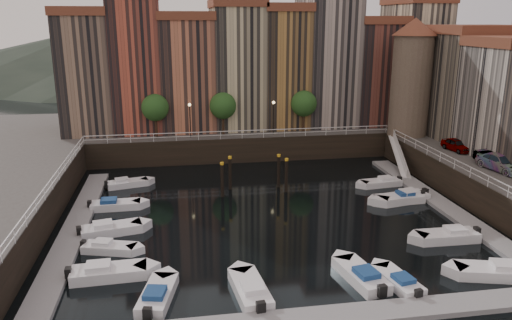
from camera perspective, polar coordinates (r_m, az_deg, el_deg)
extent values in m
plane|color=black|center=(44.89, 1.22, -5.92)|extent=(200.00, 200.00, 0.00)
cube|color=black|center=(69.10, -2.72, 3.15)|extent=(80.00, 20.00, 3.00)
cube|color=gray|center=(44.06, -19.88, -7.11)|extent=(2.00, 28.00, 0.35)
cube|color=gray|center=(49.41, 20.32, -4.66)|extent=(2.00, 28.00, 0.35)
cube|color=gray|center=(30.09, 7.44, -17.47)|extent=(30.00, 2.00, 0.35)
cone|color=#2D382D|center=(152.93, -18.08, 11.43)|extent=(80.00, 80.00, 14.00)
cone|color=#2D382D|center=(151.71, -4.65, 12.87)|extent=(100.00, 100.00, 18.00)
cone|color=#2D382D|center=(158.70, 8.35, 11.80)|extent=(70.00, 70.00, 12.00)
cube|color=#846954|center=(65.64, -18.56, 9.21)|extent=(6.00, 10.00, 14.00)
cube|color=brown|center=(65.31, -19.15, 15.74)|extent=(6.30, 10.30, 1.00)
cube|color=#AF4C37|center=(64.88, -13.41, 10.41)|extent=(5.80, 10.00, 16.00)
cube|color=#BC6D4D|center=(64.88, -7.85, 9.58)|extent=(6.50, 10.00, 13.50)
cube|color=brown|center=(64.51, -8.10, 15.99)|extent=(6.80, 10.30, 1.00)
cube|color=#C8B98D|center=(65.28, -2.20, 10.41)|extent=(6.20, 10.00, 15.00)
cube|color=brown|center=(65.03, -2.28, 17.45)|extent=(6.50, 10.30, 1.00)
cube|color=#A1753B|center=(66.30, 2.94, 10.27)|extent=(5.60, 10.00, 14.50)
cube|color=brown|center=(66.01, 3.04, 16.98)|extent=(5.90, 10.30, 1.00)
cube|color=#AB9A8E|center=(67.74, 8.02, 11.11)|extent=(6.40, 10.00, 16.50)
cube|color=brown|center=(69.98, 12.89, 9.57)|extent=(6.00, 10.00, 13.00)
cube|color=brown|center=(69.61, 13.25, 15.30)|extent=(6.30, 10.30, 1.00)
cube|color=beige|center=(72.30, 17.40, 10.44)|extent=(5.90, 10.00, 15.50)
cube|color=brown|center=(72.11, 17.95, 16.97)|extent=(6.20, 10.30, 1.00)
cube|color=#736857|center=(63.53, 23.54, 7.62)|extent=(9.00, 8.00, 12.00)
cube|color=brown|center=(63.09, 24.20, 13.45)|extent=(9.30, 8.30, 1.00)
cylinder|color=#6B5B4C|center=(62.49, 17.24, 8.10)|extent=(4.60, 4.60, 12.00)
cone|color=brown|center=(62.03, 17.76, 14.33)|extent=(5.20, 5.20, 2.00)
cylinder|color=black|center=(60.52, -11.33, 3.65)|extent=(0.30, 0.30, 2.40)
sphere|color=#1E4719|center=(60.07, -11.46, 5.89)|extent=(3.20, 3.20, 3.20)
cylinder|color=black|center=(60.75, -3.76, 3.97)|extent=(0.30, 0.30, 2.40)
sphere|color=#1E4719|center=(60.30, -3.80, 6.20)|extent=(3.20, 3.20, 3.20)
cylinder|color=black|center=(62.48, 5.42, 4.27)|extent=(0.30, 0.30, 2.40)
sphere|color=#1E4719|center=(62.05, 5.48, 6.44)|extent=(3.20, 3.20, 3.20)
cylinder|color=black|center=(59.36, -7.53, 4.38)|extent=(0.12, 0.12, 4.00)
sphere|color=#FFD88C|center=(59.00, -7.60, 6.28)|extent=(0.36, 0.36, 0.36)
cylinder|color=black|center=(60.48, 2.00, 4.72)|extent=(0.12, 0.12, 4.00)
sphere|color=#FFD88C|center=(60.13, 2.02, 6.59)|extent=(0.36, 0.36, 0.36)
cube|color=white|center=(58.89, -1.60, 3.37)|extent=(36.00, 0.08, 0.08)
cube|color=white|center=(58.98, -1.60, 2.95)|extent=(36.00, 0.06, 0.06)
cube|color=white|center=(49.20, 22.56, -0.36)|extent=(0.08, 34.00, 0.08)
cube|color=white|center=(49.32, 22.51, -0.86)|extent=(0.06, 34.00, 0.06)
cube|color=white|center=(43.19, -22.69, -2.52)|extent=(0.08, 34.00, 0.08)
cube|color=white|center=(43.32, -22.63, -3.08)|extent=(0.06, 34.00, 0.06)
cube|color=white|center=(58.62, 16.04, 0.48)|extent=(2.78, 8.26, 2.81)
cube|color=white|center=(58.50, 16.08, 0.95)|extent=(1.93, 8.32, 3.65)
cylinder|color=black|center=(48.18, -3.88, -2.52)|extent=(0.32, 0.32, 3.60)
cylinder|color=gold|center=(47.64, -3.93, -0.41)|extent=(0.36, 0.36, 0.25)
cylinder|color=black|center=(50.21, -2.98, -1.74)|extent=(0.32, 0.32, 3.60)
cylinder|color=gold|center=(49.68, -3.01, 0.29)|extent=(0.36, 0.36, 0.25)
cylinder|color=black|center=(49.50, 3.48, -2.01)|extent=(0.32, 0.32, 3.60)
cylinder|color=gold|center=(48.97, 3.52, 0.05)|extent=(0.36, 0.36, 0.25)
cylinder|color=black|center=(50.89, 2.60, -1.50)|extent=(0.32, 0.32, 3.60)
cylinder|color=gold|center=(50.37, 2.63, 0.51)|extent=(0.36, 0.36, 0.25)
cube|color=white|center=(35.38, -16.42, -12.30)|extent=(4.98, 2.10, 0.84)
cube|color=white|center=(35.22, -17.59, -11.62)|extent=(1.62, 1.40, 0.56)
cube|color=black|center=(35.59, -20.65, -12.02)|extent=(0.41, 0.57, 0.78)
cube|color=white|center=(38.99, -16.35, -9.67)|extent=(4.17, 2.54, 0.67)
cube|color=white|center=(39.03, -17.13, -9.07)|extent=(1.49, 1.37, 0.44)
cube|color=black|center=(39.72, -19.12, -9.08)|extent=(0.42, 0.51, 0.62)
cube|color=white|center=(42.05, -16.17, -7.66)|extent=(4.99, 2.78, 0.80)
cube|color=white|center=(41.83, -17.10, -7.15)|extent=(1.74, 1.58, 0.54)
cube|color=black|center=(41.86, -19.58, -7.68)|extent=(0.48, 0.60, 0.75)
cube|color=white|center=(47.23, -15.72, -5.03)|extent=(4.40, 1.75, 0.75)
cube|color=navy|center=(47.15, -16.48, -4.55)|extent=(1.41, 1.21, 0.50)
cube|color=black|center=(47.45, -18.49, -4.85)|extent=(0.36, 0.50, 0.70)
cube|color=white|center=(53.08, -14.46, -2.65)|extent=(4.35, 2.52, 0.70)
cube|color=white|center=(52.88, -15.08, -2.28)|extent=(1.53, 1.40, 0.46)
cube|color=black|center=(52.76, -16.76, -2.67)|extent=(0.43, 0.53, 0.65)
cube|color=white|center=(37.58, 25.42, -11.53)|extent=(5.16, 3.06, 0.82)
cube|color=white|center=(37.60, 26.48, -10.81)|extent=(1.83, 1.67, 0.55)
cube|color=white|center=(41.90, 20.99, -8.20)|extent=(4.74, 1.89, 0.80)
cube|color=white|center=(42.02, 21.83, -7.50)|extent=(1.52, 1.31, 0.54)
cube|color=black|center=(43.03, 23.92, -7.50)|extent=(0.38, 0.54, 0.75)
cube|color=white|center=(49.10, 16.44, -4.24)|extent=(5.17, 2.87, 0.83)
cube|color=white|center=(49.34, 17.10, -3.58)|extent=(1.80, 1.63, 0.55)
cube|color=black|center=(50.57, 18.76, -3.53)|extent=(0.50, 0.62, 0.78)
cube|color=white|center=(48.86, 15.99, -4.33)|extent=(4.68, 2.03, 0.78)
cube|color=navy|center=(49.01, 16.68, -3.74)|extent=(1.53, 1.33, 0.52)
cube|color=black|center=(49.94, 18.44, -3.78)|extent=(0.39, 0.54, 0.73)
cube|color=white|center=(53.14, 14.06, -2.59)|extent=(4.29, 2.04, 0.71)
cube|color=white|center=(53.29, 14.62, -2.10)|extent=(1.43, 1.27, 0.47)
cube|color=black|center=(54.15, 16.08, -2.14)|extent=(0.38, 0.50, 0.66)
cube|color=white|center=(32.22, -11.16, -14.94)|extent=(2.64, 4.73, 0.76)
cube|color=navy|center=(31.48, -11.48, -14.78)|extent=(1.49, 1.65, 0.51)
cube|color=black|center=(30.17, -12.29, -16.75)|extent=(0.57, 0.46, 0.71)
cube|color=white|center=(32.14, -0.70, -14.65)|extent=(2.32, 4.92, 0.81)
cube|color=white|center=(31.36, -0.39, -14.46)|extent=(1.45, 1.64, 0.54)
cube|color=black|center=(29.95, 0.55, -16.53)|extent=(0.58, 0.43, 0.76)
cube|color=white|center=(34.41, 11.86, -12.82)|extent=(2.64, 5.00, 0.81)
cube|color=navy|center=(33.70, 12.49, -12.57)|extent=(1.54, 1.72, 0.54)
cube|color=black|center=(32.47, 14.21, -14.29)|extent=(0.60, 0.47, 0.76)
cube|color=white|center=(34.45, 15.87, -13.17)|extent=(2.25, 4.23, 0.69)
cube|color=navy|center=(33.87, 16.47, -12.96)|extent=(1.31, 1.46, 0.46)
cube|color=black|center=(32.90, 18.06, -14.38)|extent=(0.51, 0.40, 0.64)
imported|color=gray|center=(57.10, 21.95, 1.51)|extent=(2.03, 4.00, 1.30)
imported|color=gray|center=(52.49, 25.31, -0.01)|extent=(1.63, 4.24, 1.38)
imported|color=gray|center=(51.32, 26.19, -0.40)|extent=(2.84, 5.33, 1.47)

